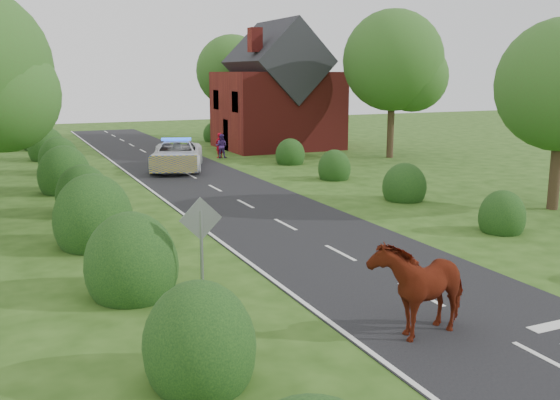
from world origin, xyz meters
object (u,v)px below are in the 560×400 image
road_sign (201,233)px  pedestrian_red (219,145)px  cow (419,292)px  police_van (177,155)px  pedestrian_purple (221,146)px

road_sign → pedestrian_red: (8.80, 24.44, -0.84)m
cow → police_van: size_ratio=0.37×
cow → pedestrian_red: 28.62m
police_van → pedestrian_red: (3.87, 3.87, -0.02)m
cow → pedestrian_purple: cow is taller
pedestrian_purple → cow: bearing=115.5°
road_sign → cow: size_ratio=1.05×
road_sign → pedestrian_red: size_ratio=1.56×
pedestrian_purple → road_sign: bearing=106.0°
cow → pedestrian_purple: size_ratio=1.53×
police_van → pedestrian_red: police_van is taller
cow → pedestrian_purple: 28.49m
police_van → pedestrian_purple: size_ratio=4.19×
pedestrian_red → pedestrian_purple: 0.18m
road_sign → police_van: size_ratio=0.39×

